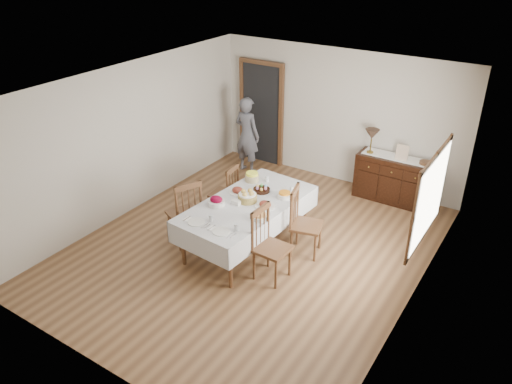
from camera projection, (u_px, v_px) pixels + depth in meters
The scene contains 26 objects.
ground at pixel (253, 247), 7.95m from camera, with size 6.00×6.00×0.00m, color brown.
room_shell at pixel (259, 141), 7.56m from camera, with size 5.02×6.02×2.65m.
dining_table at pixel (247, 208), 7.66m from camera, with size 1.33×2.36×0.78m.
chair_left_near at pixel (186, 212), 7.79m from camera, with size 0.62×0.62×1.13m.
chair_left_far at pixel (226, 192), 8.55m from camera, with size 0.45×0.45×0.99m.
chair_right_near at pixel (269, 244), 7.04m from camera, with size 0.47×0.47×1.10m.
chair_right_far at pixel (303, 221), 7.58m from camera, with size 0.55×0.55×1.10m.
sideboard at pixel (395, 180), 9.13m from camera, with size 1.42×0.52×0.85m.
person at pixel (247, 133), 10.09m from camera, with size 0.53×0.34×1.69m, color #54555F.
bread_basket at pixel (247, 197), 7.64m from camera, with size 0.30×0.30×0.19m.
egg_basket at pixel (262, 189), 7.95m from camera, with size 0.27×0.27×0.10m.
ham_platter_a at pixel (238, 191), 7.91m from camera, with size 0.28×0.28×0.11m.
ham_platter_b at pixel (265, 205), 7.51m from camera, with size 0.32×0.32×0.11m.
beet_bowl at pixel (216, 201), 7.53m from camera, with size 0.26×0.26×0.15m.
carrot_bowl at pixel (285, 195), 7.76m from camera, with size 0.23×0.23×0.10m.
pineapple_bowl at pixel (252, 177), 8.26m from camera, with size 0.23×0.23×0.15m.
casserole_dish at pixel (259, 216), 7.20m from camera, with size 0.25×0.25×0.08m.
butter_dish at pixel (236, 202), 7.57m from camera, with size 0.15×0.10×0.07m.
setting_left at pixel (201, 220), 7.12m from camera, with size 0.43×0.31×0.10m.
setting_right at pixel (226, 230), 6.90m from camera, with size 0.43×0.31×0.10m.
glass_far_a at pixel (267, 179), 8.25m from camera, with size 0.06×0.06×0.09m.
glass_far_b at pixel (292, 189), 7.91m from camera, with size 0.06×0.06×0.10m.
runner at pixel (399, 158), 8.95m from camera, with size 1.30×0.35×0.01m.
table_lamp at pixel (372, 135), 8.98m from camera, with size 0.26×0.26×0.46m.
picture_frame at pixel (402, 153), 8.81m from camera, with size 0.22×0.08×0.28m.
deco_bowl at pixel (425, 163), 8.69m from camera, with size 0.20×0.20×0.06m.
Camera 1 is at (3.63, -5.53, 4.48)m, focal length 35.00 mm.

